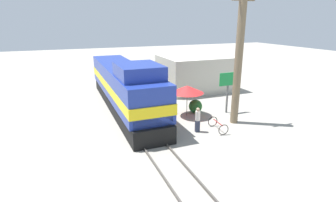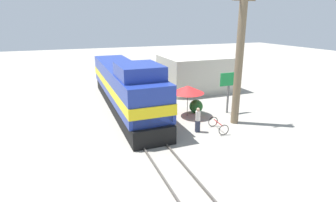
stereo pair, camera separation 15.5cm
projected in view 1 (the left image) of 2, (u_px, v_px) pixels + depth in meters
name	position (u px, v px, depth m)	size (l,w,h in m)	color
ground_plane	(144.00, 133.00, 17.89)	(120.00, 120.00, 0.00)	gray
rail_near	(134.00, 134.00, 17.62)	(0.08, 41.60, 0.15)	#4C4742
rail_far	(154.00, 131.00, 18.13)	(0.08, 41.60, 0.15)	#4C4742
locomotive	(125.00, 87.00, 22.08)	(3.02, 16.42, 4.60)	black
utility_pole	(239.00, 56.00, 18.36)	(1.80, 0.55, 9.86)	#726047
vendor_umbrella	(187.00, 89.00, 20.56)	(2.59, 2.59, 2.50)	#4C4C4C
billboard_sign	(228.00, 83.00, 21.18)	(1.63, 0.12, 3.39)	#595959
shrub_cluster	(195.00, 106.00, 21.72)	(1.12, 1.12, 1.12)	#236028
person_bystander	(198.00, 119.00, 17.84)	(0.34, 0.34, 1.75)	#2D3347
bicycle	(218.00, 125.00, 18.23)	(0.87, 1.68, 0.74)	black
building_block_distant	(196.00, 73.00, 28.96)	(7.48, 6.01, 3.68)	#B7B2A3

